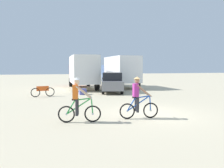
# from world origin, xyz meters

# --- Properties ---
(ground_plane) EXTENTS (120.00, 120.00, 0.00)m
(ground_plane) POSITION_xyz_m (0.00, 0.00, 0.00)
(ground_plane) COLOR beige
(box_truck_white_box) EXTENTS (2.41, 6.75, 3.35)m
(box_truck_white_box) POSITION_xyz_m (-1.39, 12.67, 1.87)
(box_truck_white_box) COLOR white
(box_truck_white_box) RESTS_ON ground
(box_truck_avon_van) EXTENTS (2.69, 6.86, 3.35)m
(box_truck_avon_van) POSITION_xyz_m (2.76, 13.07, 1.87)
(box_truck_avon_van) COLOR white
(box_truck_avon_van) RESTS_ON ground
(sedan_parked) EXTENTS (2.66, 4.49, 1.76)m
(sedan_parked) POSITION_xyz_m (0.61, 8.72, 0.88)
(sedan_parked) COLOR slate
(sedan_parked) RESTS_ON ground
(cyclist_orange_shirt) EXTENTS (1.71, 0.56, 1.82)m
(cyclist_orange_shirt) POSITION_xyz_m (-3.45, -0.71, 0.85)
(cyclist_orange_shirt) COLOR black
(cyclist_orange_shirt) RESTS_ON ground
(cyclist_cowboy_hat) EXTENTS (1.73, 0.52, 1.82)m
(cyclist_cowboy_hat) POSITION_xyz_m (-0.90, -0.77, 0.85)
(cyclist_cowboy_hat) COLOR black
(cyclist_cowboy_hat) RESTS_ON ground
(bicycle_spare) EXTENTS (1.72, 0.50, 0.97)m
(bicycle_spare) POSITION_xyz_m (-5.13, 7.50, 0.40)
(bicycle_spare) COLOR black
(bicycle_spare) RESTS_ON ground
(supply_crate) EXTENTS (0.57, 0.57, 0.47)m
(supply_crate) POSITION_xyz_m (-2.06, 7.96, 0.23)
(supply_crate) COLOR #4C5199
(supply_crate) RESTS_ON ground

